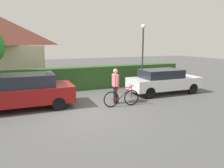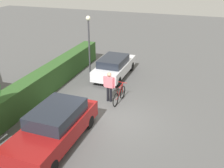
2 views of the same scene
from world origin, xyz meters
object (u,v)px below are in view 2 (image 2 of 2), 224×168
object	(u,v)px
parked_car_near	(55,126)
street_lamp	(89,38)
parked_car_far	(114,66)
person_rider	(109,85)
bicycle	(119,95)

from	to	relation	value
parked_car_near	street_lamp	size ratio (longest dim) A/B	1.18
parked_car_far	person_rider	world-z (taller)	person_rider
parked_car_far	person_rider	distance (m)	3.41
parked_car_near	person_rider	distance (m)	4.15
parked_car_far	bicycle	bearing A→B (deg)	-157.02
street_lamp	person_rider	bearing A→B (deg)	-140.33
parked_car_near	street_lamp	bearing A→B (deg)	12.13
person_rider	street_lamp	bearing A→B (deg)	39.67
person_rider	street_lamp	xyz separation A→B (m)	(2.79, 2.32, 1.58)
parked_car_near	parked_car_far	size ratio (longest dim) A/B	1.12
parked_car_near	person_rider	size ratio (longest dim) A/B	2.79
parked_car_far	street_lamp	world-z (taller)	street_lamp
bicycle	parked_car_far	bearing A→B (deg)	22.98
parked_car_far	bicycle	xyz separation A→B (m)	(-3.22, -1.37, -0.33)
bicycle	street_lamp	distance (m)	4.48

